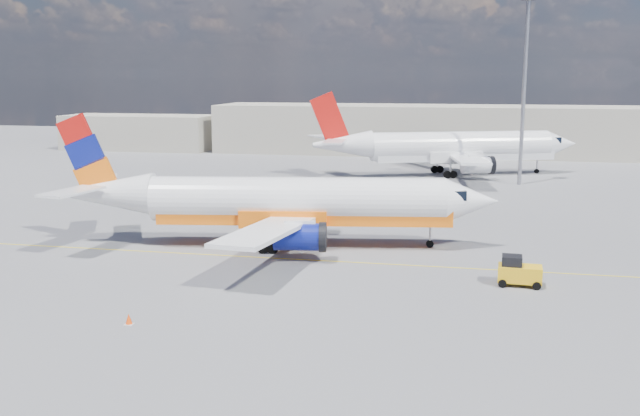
% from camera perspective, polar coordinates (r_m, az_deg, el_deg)
% --- Properties ---
extents(ground, '(240.00, 240.00, 0.00)m').
position_cam_1_polar(ground, '(48.68, -2.80, -5.00)').
color(ground, '#5D5D62').
rests_on(ground, ground).
extents(taxi_line, '(70.00, 0.15, 0.01)m').
position_cam_1_polar(taxi_line, '(51.49, -1.97, -4.12)').
color(taxi_line, yellow).
rests_on(taxi_line, ground).
extents(terminal_main, '(70.00, 14.00, 8.00)m').
position_cam_1_polar(terminal_main, '(120.92, 8.40, 6.22)').
color(terminal_main, '#B8B19E').
rests_on(terminal_main, ground).
extents(terminal_annex, '(26.00, 10.00, 6.00)m').
position_cam_1_polar(terminal_annex, '(130.76, -14.25, 5.90)').
color(terminal_annex, '#B8B19E').
rests_on(terminal_annex, ground).
extents(main_jet, '(34.12, 26.60, 10.31)m').
position_cam_1_polar(main_jet, '(54.79, -2.92, 0.45)').
color(main_jet, white).
rests_on(main_jet, ground).
extents(second_jet, '(36.08, 27.30, 11.02)m').
position_cam_1_polar(second_jet, '(95.07, 10.50, 4.78)').
color(second_jet, white).
rests_on(second_jet, ground).
extents(gse_tug, '(2.76, 1.80, 1.91)m').
position_cam_1_polar(gse_tug, '(46.71, 15.59, -4.92)').
color(gse_tug, black).
rests_on(gse_tug, ground).
extents(traffic_cone, '(0.43, 0.43, 0.60)m').
position_cam_1_polar(traffic_cone, '(39.71, -15.05, -8.59)').
color(traffic_cone, white).
rests_on(traffic_cone, ground).
extents(floodlight_mast, '(1.61, 1.61, 22.11)m').
position_cam_1_polar(floodlight_mast, '(88.46, 16.07, 10.34)').
color(floodlight_mast, '#9A9AA2').
rests_on(floodlight_mast, ground).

